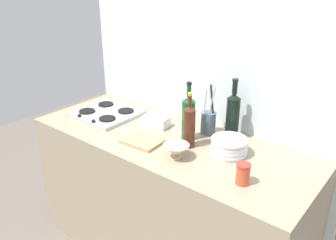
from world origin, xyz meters
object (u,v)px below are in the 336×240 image
Objects in this scene: utensil_crock at (208,122)px; cutting_board at (142,141)px; wine_bottle_leftmost at (188,117)px; stovetop_hob at (107,113)px; condiment_jar_front at (243,174)px; butter_dish at (156,121)px; wine_bottle_mid_left at (233,115)px; wine_bottle_mid_right at (189,126)px; plate_stack at (229,146)px; mixing_bowl at (176,151)px.

cutting_board is (-0.23, -0.36, -0.07)m from utensil_crock.
wine_bottle_leftmost is at bearing 50.12° from cutting_board.
condiment_jar_front reaches higher than stovetop_hob.
butter_dish is 0.25m from cutting_board.
condiment_jar_front is at bearing -54.20° from wine_bottle_mid_left.
wine_bottle_mid_right is (-0.14, -0.25, -0.02)m from wine_bottle_mid_left.
wine_bottle_mid_right is (-0.23, -0.07, 0.08)m from plate_stack.
wine_bottle_leftmost reaches higher than mixing_bowl.
condiment_jar_front is (0.29, -0.40, -0.10)m from wine_bottle_mid_left.
stovetop_hob is 0.51m from cutting_board.
wine_bottle_leftmost is 0.16m from utensil_crock.
plate_stack is 1.23× the size of butter_dish.
plate_stack reaches higher than cutting_board.
condiment_jar_front is at bearing -8.50° from stovetop_hob.
butter_dish is (0.39, 0.08, 0.02)m from stovetop_hob.
cutting_board is at bearing -156.49° from plate_stack.
cutting_board is (-0.24, -0.14, -0.12)m from wine_bottle_mid_right.
cutting_board is at bearing 176.16° from mixing_bowl.
condiment_jar_front is at bearing -40.43° from utensil_crock.
wine_bottle_mid_right reaches higher than mixing_bowl.
plate_stack reaches higher than mixing_bowl.
plate_stack is 0.58× the size of wine_bottle_leftmost.
plate_stack is at bearing 23.51° from cutting_board.
condiment_jar_front is at bearing -47.61° from plate_stack.
cutting_board is (-0.18, -0.21, -0.13)m from wine_bottle_leftmost.
mixing_bowl is at bearing -69.01° from wine_bottle_leftmost.
cutting_board is at bearing -68.66° from butter_dish.
wine_bottle_mid_left reaches higher than utensil_crock.
butter_dish is (-0.33, 0.10, -0.10)m from wine_bottle_mid_right.
wine_bottle_leftmost reaches higher than plate_stack.
condiment_jar_front is (0.49, -0.23, -0.09)m from wine_bottle_leftmost.
stovetop_hob is 3.91× the size of condiment_jar_front.
butter_dish is (-0.36, 0.25, -0.01)m from mixing_bowl.
condiment_jar_front is at bearing -25.22° from wine_bottle_leftmost.
mixing_bowl reaches higher than cutting_board.
utensil_crock is at bearing 93.43° from wine_bottle_mid_right.
utensil_crock is (0.05, 0.14, -0.06)m from wine_bottle_leftmost.
condiment_jar_front is at bearing -19.61° from wine_bottle_mid_right.
mixing_bowl is (-0.20, -0.22, -0.00)m from plate_stack.
cutting_board is (-0.47, -0.20, -0.04)m from plate_stack.
plate_stack is at bearing -2.17° from wine_bottle_leftmost.
stovetop_hob is 2.86× the size of mixing_bowl.
wine_bottle_mid_right is 0.36m from butter_dish.
wine_bottle_mid_right reaches higher than cutting_board.
butter_dish is (-0.47, -0.15, -0.12)m from wine_bottle_mid_left.
wine_bottle_mid_right is at bearing -119.10° from wine_bottle_mid_left.
stovetop_hob is at bearing 171.50° from condiment_jar_front.
mixing_bowl is at bearing -179.68° from condiment_jar_front.
utensil_crock is 1.39× the size of cutting_board.
plate_stack reaches higher than butter_dish.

